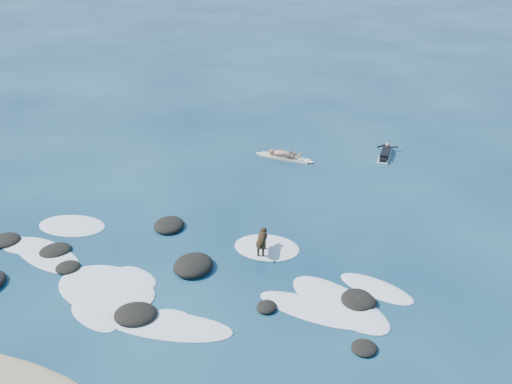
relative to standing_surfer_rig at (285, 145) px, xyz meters
The scene contains 6 objects.
ground 9.62m from the standing_surfer_rig, 78.78° to the right, with size 160.00×160.00×0.00m, color #0A2642.
reef_rocks 11.20m from the standing_surfer_rig, 86.63° to the right, with size 14.07×7.63×0.49m.
breaking_foam 10.75m from the standing_surfer_rig, 81.09° to the right, with size 14.21×7.56×0.12m.
standing_surfer_rig is the anchor object (origin of this frame).
paddling_surfer_rig 4.91m from the standing_surfer_rig, 33.32° to the left, with size 1.13×2.38×0.41m.
dog 8.48m from the standing_surfer_rig, 67.87° to the right, with size 0.62×1.20×0.80m.
Camera 1 is at (9.51, -13.02, 10.56)m, focal length 40.00 mm.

